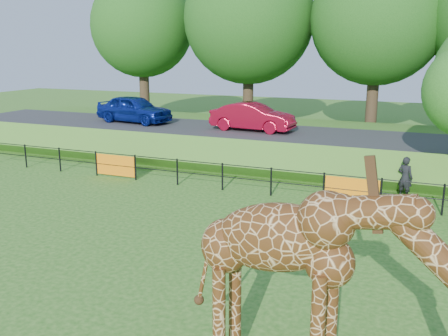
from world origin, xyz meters
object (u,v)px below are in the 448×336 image
at_px(car_blue, 134,109).
at_px(car_red, 253,117).
at_px(giraffe, 335,297).
at_px(visitor, 405,178).

height_order(car_blue, car_red, car_blue).
distance_m(giraffe, car_red, 17.89).
distance_m(giraffe, car_blue, 21.76).
height_order(car_red, visitor, car_red).
bearing_deg(giraffe, car_blue, 137.40).
distance_m(car_red, visitor, 8.82).
bearing_deg(giraffe, car_red, 120.35).
height_order(giraffe, car_blue, giraffe).
distance_m(giraffe, visitor, 12.11).
relative_size(giraffe, visitor, 3.17).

